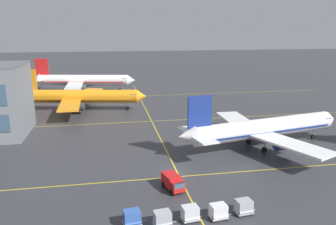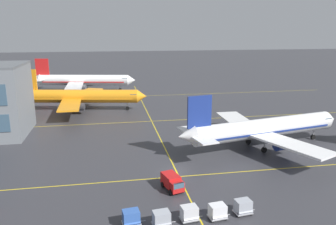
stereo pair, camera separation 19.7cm
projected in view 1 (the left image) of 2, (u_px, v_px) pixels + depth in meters
ground_plane at (177, 171)px, 53.31m from camera, size 600.00×600.00×0.00m
airliner_front_gate at (263, 128)px, 63.29m from camera, size 35.58×30.23×11.12m
airliner_second_row at (80, 96)px, 92.61m from camera, size 36.61×31.16×11.42m
airliner_third_row at (82, 80)px, 121.02m from camera, size 37.78×32.11×11.80m
taxiway_markings at (152, 121)px, 82.27m from camera, size 133.41×106.75×0.01m
service_truck_red_van at (173, 182)px, 46.96m from camera, size 3.00×4.44×2.10m
baggage_cart_row_leftmost at (132, 218)px, 38.39m from camera, size 2.83×1.91×1.86m
baggage_cart_row_second at (163, 219)px, 38.19m from camera, size 2.83×1.91×1.86m
baggage_cart_row_middle at (190, 213)px, 39.33m from camera, size 2.83×1.91×1.86m
baggage_cart_row_fourth at (218, 211)px, 39.72m from camera, size 2.83×1.91×1.86m
baggage_cart_row_fifth at (244, 207)px, 40.78m from camera, size 2.83×1.91×1.86m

